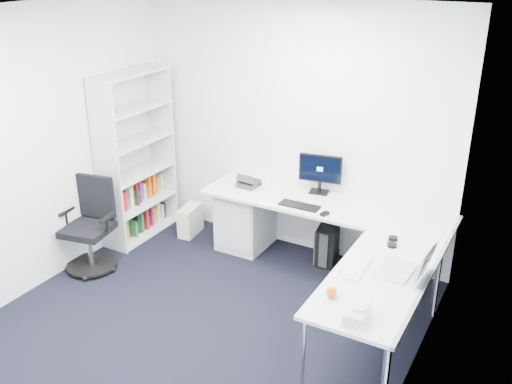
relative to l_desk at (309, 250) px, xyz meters
The scene contains 21 objects.
ground 1.55m from the l_desk, 111.45° to the right, with size 4.20×4.20×0.00m, color black.
ceiling 2.77m from the l_desk, 111.45° to the right, with size 4.20×4.20×0.00m, color white.
wall_back 1.32m from the l_desk, 128.16° to the left, with size 3.60×0.02×2.70m, color white.
wall_left 2.90m from the l_desk, 149.22° to the right, with size 0.02×4.20×2.70m, color white.
wall_right 2.11m from the l_desk, 48.24° to the right, with size 0.02×4.20×2.70m, color white.
l_desk is the anchor object (origin of this frame).
drawer_pedestal 1.04m from the l_desk, 155.66° to the left, with size 0.50×0.62×0.76m, color silver.
bookshelf 2.25m from the l_desk, behind, with size 0.37×0.96×1.92m, color silver, non-canonical shape.
task_chair 2.27m from the l_desk, 158.25° to the right, with size 0.55×0.55×0.97m, color black, non-canonical shape.
black_pc_tower 0.57m from the l_desk, 90.53° to the left, with size 0.19×0.44×0.43m, color black.
beige_pc_tower 1.71m from the l_desk, 168.75° to the left, with size 0.16×0.36×0.34m, color beige.
power_strip 0.79m from the l_desk, 51.89° to the left, with size 0.33×0.06×0.04m, color silver.
monitor 0.84m from the l_desk, 104.97° to the left, with size 0.45×0.14×0.43m, color black, non-canonical shape.
black_keyboard 0.45m from the l_desk, 140.11° to the left, with size 0.41×0.15×0.02m, color black.
mouse 0.42m from the l_desk, 38.10° to the left, with size 0.05×0.09×0.03m, color black.
desk_phone 1.04m from the l_desk, 158.79° to the left, with size 0.21×0.21×0.15m, color #2E2E31, non-canonical shape.
laptop 1.28m from the l_desk, 30.52° to the right, with size 0.37×0.36×0.26m, color silver, non-canonical shape.
white_keyboard 1.09m from the l_desk, 43.62° to the right, with size 0.12×0.42×0.01m, color silver.
headphones 0.95m from the l_desk, 10.11° to the right, with size 0.12×0.19×0.05m, color black, non-canonical shape.
orange_fruit 1.45m from the l_desk, 59.39° to the right, with size 0.08×0.08×0.08m, color #DC5B13.
tissue_box 1.72m from the l_desk, 54.74° to the right, with size 0.13×0.25×0.09m, color silver.
Camera 1 is at (2.50, -3.17, 3.11)m, focal length 40.00 mm.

